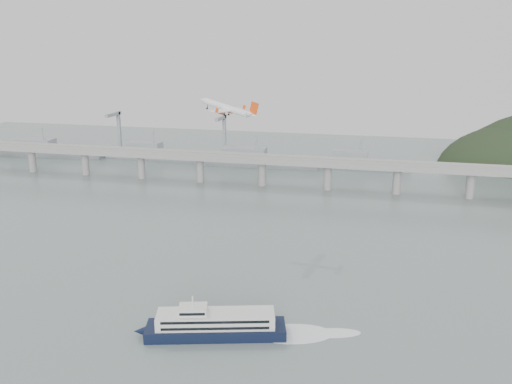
# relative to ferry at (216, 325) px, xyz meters

# --- Properties ---
(ground) EXTENTS (900.00, 900.00, 0.00)m
(ground) POSITION_rel_ferry_xyz_m (-2.13, 18.53, -4.41)
(ground) COLOR slate
(ground) RESTS_ON ground
(bridge) EXTENTS (800.00, 22.00, 23.90)m
(bridge) POSITION_rel_ferry_xyz_m (-3.28, 218.53, 13.24)
(bridge) COLOR gray
(bridge) RESTS_ON ground
(distant_fleet) EXTENTS (453.00, 60.90, 40.00)m
(distant_fleet) POSITION_rel_ferry_xyz_m (-157.48, 283.61, 1.81)
(distant_fleet) COLOR gray
(distant_fleet) RESTS_ON ground
(ferry) EXTENTS (84.56, 31.82, 16.26)m
(ferry) POSITION_rel_ferry_xyz_m (0.00, 0.00, 0.00)
(ferry) COLOR black
(ferry) RESTS_ON ground
(airliner) EXTENTS (35.44, 32.39, 10.88)m
(airliner) POSITION_rel_ferry_xyz_m (-24.79, 103.90, 68.07)
(airliner) COLOR white
(airliner) RESTS_ON ground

